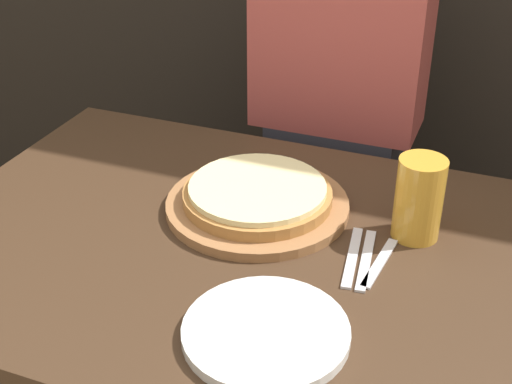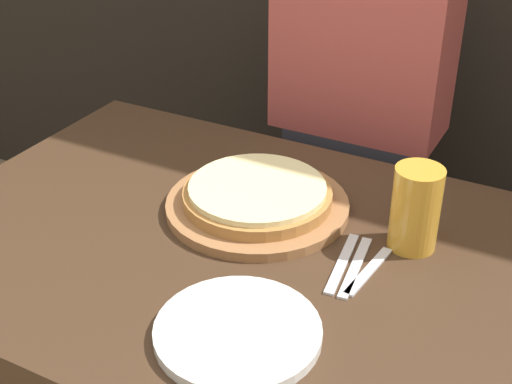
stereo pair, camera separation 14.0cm
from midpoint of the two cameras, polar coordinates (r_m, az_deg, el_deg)
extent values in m
cube|color=#3D2819|center=(1.56, 0.64, -14.79)|extent=(1.19, 0.86, 0.72)
cylinder|color=#99663D|center=(1.42, 2.83, -1.13)|extent=(0.37, 0.37, 0.02)
cylinder|color=#A87038|center=(1.41, 2.85, -0.36)|extent=(0.30, 0.30, 0.02)
cylinder|color=beige|center=(1.40, 2.87, 0.27)|extent=(0.27, 0.27, 0.01)
cylinder|color=gold|center=(1.32, 15.64, -1.37)|extent=(0.09, 0.09, 0.16)
cylinder|color=white|center=(1.29, 16.07, 1.30)|extent=(0.09, 0.09, 0.02)
cylinder|color=silver|center=(1.12, 2.19, -11.25)|extent=(0.26, 0.26, 0.02)
cube|color=silver|center=(1.29, 10.04, -5.73)|extent=(0.04, 0.19, 0.00)
cube|color=silver|center=(1.28, 11.09, -6.02)|extent=(0.04, 0.19, 0.00)
cube|color=silver|center=(1.28, 12.16, -6.31)|extent=(0.03, 0.16, 0.00)
cube|color=#33333D|center=(2.01, 9.43, -3.85)|extent=(0.33, 0.20, 0.70)
cube|color=#B74C47|center=(1.76, 10.96, 11.31)|extent=(0.41, 0.20, 0.42)
camera|label=1|loc=(0.07, -87.14, 1.68)|focal=50.00mm
camera|label=2|loc=(0.07, 92.86, -1.68)|focal=50.00mm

